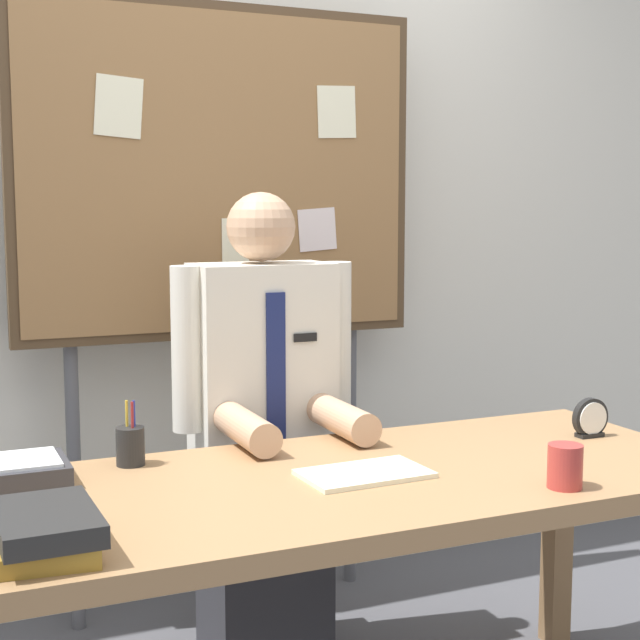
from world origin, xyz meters
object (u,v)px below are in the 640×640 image
object	(u,v)px
open_notebook	(365,474)
coffee_mug	(565,466)
person	(264,447)
book_stack	(43,531)
paper_tray	(9,473)
pen_holder	(130,445)
desk_clock	(590,420)
desk	(351,508)
bulletin_board	(220,182)

from	to	relation	value
open_notebook	coffee_mug	distance (m)	0.46
person	book_stack	size ratio (longest dim) A/B	4.72
coffee_mug	paper_tray	xyz separation A→B (m)	(-1.15, 0.53, -0.02)
pen_holder	desk_clock	bearing A→B (deg)	-10.57
pen_holder	person	bearing A→B (deg)	33.03
person	paper_tray	size ratio (longest dim) A/B	5.38
desk	bulletin_board	size ratio (longest dim) A/B	0.93
open_notebook	paper_tray	xyz separation A→B (m)	(-0.77, 0.27, 0.02)
desk	pen_holder	bearing A→B (deg)	147.07
open_notebook	desk	bearing A→B (deg)	142.98
book_stack	coffee_mug	size ratio (longest dim) A/B	2.96
person	bulletin_board	distance (m)	0.88
desk	desk_clock	world-z (taller)	desk_clock
pen_holder	paper_tray	bearing A→B (deg)	-170.16
coffee_mug	desk_clock	bearing A→B (deg)	44.07
person	bulletin_board	xyz separation A→B (m)	(0.00, 0.39, 0.79)
book_stack	open_notebook	bearing A→B (deg)	14.46
desk_clock	person	bearing A→B (deg)	145.47
person	desk_clock	size ratio (longest dim) A/B	12.88
open_notebook	paper_tray	bearing A→B (deg)	161.02
open_notebook	pen_holder	size ratio (longest dim) A/B	1.85
desk_clock	pen_holder	world-z (taller)	pen_holder
coffee_mug	open_notebook	bearing A→B (deg)	144.74
open_notebook	book_stack	bearing A→B (deg)	-165.54
desk_clock	coffee_mug	xyz separation A→B (m)	(-0.36, -0.35, 0.00)
bulletin_board	paper_tray	xyz separation A→B (m)	(-0.75, -0.74, -0.68)
bulletin_board	coffee_mug	size ratio (longest dim) A/B	20.00
book_stack	pen_holder	distance (m)	0.58
desk	pen_holder	xyz separation A→B (m)	(-0.46, 0.30, 0.13)
pen_holder	bulletin_board	bearing A→B (deg)	56.38
person	coffee_mug	distance (m)	0.97
bulletin_board	desk_clock	world-z (taller)	bulletin_board
desk	person	size ratio (longest dim) A/B	1.33
desk	desk_clock	xyz separation A→B (m)	(0.76, 0.07, 0.13)
desk	bulletin_board	distance (m)	1.26
bulletin_board	coffee_mug	world-z (taller)	bulletin_board
book_stack	pen_holder	size ratio (longest dim) A/B	1.85
book_stack	coffee_mug	distance (m)	1.13
person	open_notebook	world-z (taller)	person
bulletin_board	book_stack	bearing A→B (deg)	-121.34
bulletin_board	paper_tray	bearing A→B (deg)	-135.34
desk	book_stack	world-z (taller)	book_stack
bulletin_board	desk_clock	xyz separation A→B (m)	(0.76, -0.92, -0.66)
coffee_mug	pen_holder	distance (m)	1.04
desk	person	xyz separation A→B (m)	(0.00, 0.59, 0.01)
bulletin_board	pen_holder	bearing A→B (deg)	-123.62
book_stack	pen_holder	bearing A→B (deg)	61.91
bulletin_board	pen_holder	size ratio (longest dim) A/B	12.49
book_stack	desk_clock	xyz separation A→B (m)	(1.49, 0.28, 0.01)
book_stack	desk_clock	distance (m)	1.52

